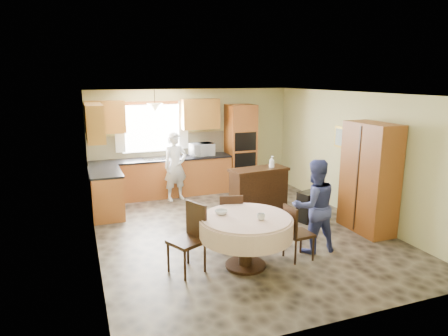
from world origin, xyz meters
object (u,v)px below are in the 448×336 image
object	(u,v)px
cupboard	(369,178)
chair_right	(295,230)
dining_table	(246,228)
chair_back	(231,218)
chair_left	(190,234)
person_sink	(175,166)
oven_tower	(240,147)
sideboard	(259,191)
person_dining	(314,206)

from	to	relation	value
cupboard	chair_right	xyz separation A→B (m)	(-1.86, -0.61, -0.52)
dining_table	chair_back	size ratio (longest dim) A/B	1.50
chair_left	person_sink	distance (m)	3.53
cupboard	person_sink	world-z (taller)	cupboard
chair_back	person_sink	distance (m)	2.92
oven_tower	person_sink	xyz separation A→B (m)	(-1.77, -0.39, -0.27)
sideboard	cupboard	bearing A→B (deg)	-56.39
dining_table	person_dining	xyz separation A→B (m)	(1.25, 0.14, 0.15)
chair_right	person_sink	bearing A→B (deg)	10.86
person_sink	person_dining	xyz separation A→B (m)	(1.42, -3.50, -0.03)
sideboard	person_dining	world-z (taller)	person_dining
sideboard	cupboard	world-z (taller)	cupboard
sideboard	chair_right	world-z (taller)	chair_right
oven_tower	chair_left	xyz separation A→B (m)	(-2.40, -3.86, -0.50)
chair_back	person_dining	bearing A→B (deg)	169.27
dining_table	person_sink	xyz separation A→B (m)	(-0.17, 3.64, 0.18)
dining_table	chair_left	xyz separation A→B (m)	(-0.80, 0.18, -0.05)
person_sink	chair_right	bearing A→B (deg)	-89.20
cupboard	person_sink	xyz separation A→B (m)	(-2.84, 3.08, -0.21)
sideboard	person_sink	bearing A→B (deg)	129.39
sideboard	chair_left	xyz separation A→B (m)	(-2.06, -2.06, 0.12)
dining_table	chair_left	size ratio (longest dim) A/B	1.37
sideboard	person_dining	bearing A→B (deg)	-96.75
chair_right	cupboard	bearing A→B (deg)	-75.96
oven_tower	person_dining	world-z (taller)	oven_tower
oven_tower	chair_right	xyz separation A→B (m)	(-0.79, -4.08, -0.58)
dining_table	chair_left	bearing A→B (deg)	167.41
sideboard	oven_tower	bearing A→B (deg)	73.14
sideboard	dining_table	size ratio (longest dim) A/B	0.89
cupboard	chair_back	distance (m)	2.67
chair_left	chair_right	xyz separation A→B (m)	(1.60, -0.22, -0.07)
sideboard	dining_table	xyz separation A→B (m)	(-1.27, -2.24, 0.18)
cupboard	person_dining	bearing A→B (deg)	-163.39
cupboard	chair_left	bearing A→B (deg)	-173.63
dining_table	person_dining	distance (m)	1.27
cupboard	person_sink	bearing A→B (deg)	132.69
oven_tower	cupboard	world-z (taller)	oven_tower
sideboard	chair_right	bearing A→B (deg)	-107.64
cupboard	dining_table	world-z (taller)	cupboard
person_dining	oven_tower	bearing A→B (deg)	-91.42
chair_right	oven_tower	bearing A→B (deg)	-15.00
person_sink	person_dining	size ratio (longest dim) A/B	1.03
cupboard	chair_left	distance (m)	3.51
oven_tower	chair_left	size ratio (longest dim) A/B	2.10
cupboard	chair_left	world-z (taller)	cupboard
person_sink	chair_back	bearing A→B (deg)	-99.77
dining_table	chair_left	world-z (taller)	chair_left
chair_left	person_dining	bearing A→B (deg)	63.85
person_dining	dining_table	bearing A→B (deg)	10.15
cupboard	person_dining	size ratio (longest dim) A/B	1.31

